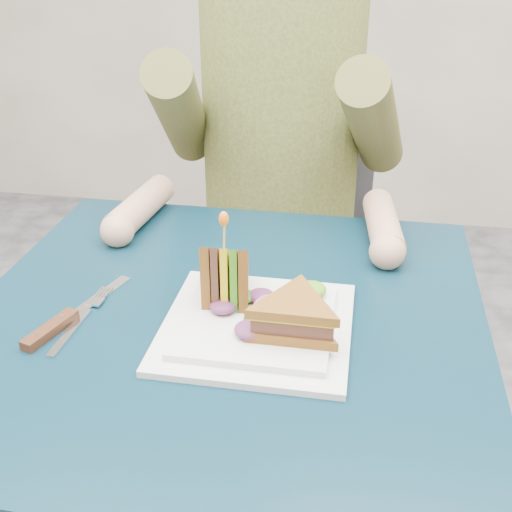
% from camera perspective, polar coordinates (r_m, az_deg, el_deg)
% --- Properties ---
extents(table, '(0.75, 0.75, 0.73)m').
position_cam_1_polar(table, '(0.98, -2.77, -9.14)').
color(table, black).
rests_on(table, ground).
extents(chair, '(0.42, 0.40, 0.93)m').
position_cam_1_polar(chair, '(1.61, 2.51, 2.14)').
color(chair, '#47474C').
rests_on(chair, ground).
extents(diner, '(0.54, 0.59, 0.74)m').
position_cam_1_polar(diner, '(1.38, 2.20, 14.22)').
color(diner, brown).
rests_on(diner, chair).
extents(plate, '(0.26, 0.26, 0.02)m').
position_cam_1_polar(plate, '(0.90, 0.08, -6.12)').
color(plate, white).
rests_on(plate, table).
extents(sandwich_flat, '(0.14, 0.14, 0.05)m').
position_cam_1_polar(sandwich_flat, '(0.85, 3.46, -5.38)').
color(sandwich_flat, brown).
rests_on(sandwich_flat, plate).
extents(sandwich_upright, '(0.09, 0.15, 0.15)m').
position_cam_1_polar(sandwich_upright, '(0.92, -2.75, -1.90)').
color(sandwich_upright, brown).
rests_on(sandwich_upright, plate).
extents(fork, '(0.02, 0.18, 0.01)m').
position_cam_1_polar(fork, '(0.95, -15.44, -5.59)').
color(fork, silver).
rests_on(fork, table).
extents(knife, '(0.08, 0.22, 0.02)m').
position_cam_1_polar(knife, '(0.95, -17.00, -5.71)').
color(knife, silver).
rests_on(knife, table).
extents(toothpick, '(0.01, 0.01, 0.06)m').
position_cam_1_polar(toothpick, '(0.89, -2.84, 1.67)').
color(toothpick, tan).
rests_on(toothpick, sandwich_upright).
extents(toothpick_frill, '(0.01, 0.01, 0.02)m').
position_cam_1_polar(toothpick_frill, '(0.88, -2.89, 3.32)').
color(toothpick_frill, orange).
rests_on(toothpick_frill, sandwich_upright).
extents(lettuce_spill, '(0.15, 0.13, 0.02)m').
position_cam_1_polar(lettuce_spill, '(0.89, 0.51, -4.67)').
color(lettuce_spill, '#337A14').
rests_on(lettuce_spill, plate).
extents(onion_ring, '(0.04, 0.04, 0.02)m').
position_cam_1_polar(onion_ring, '(0.88, 1.09, -4.63)').
color(onion_ring, '#9E4C7A').
rests_on(onion_ring, plate).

